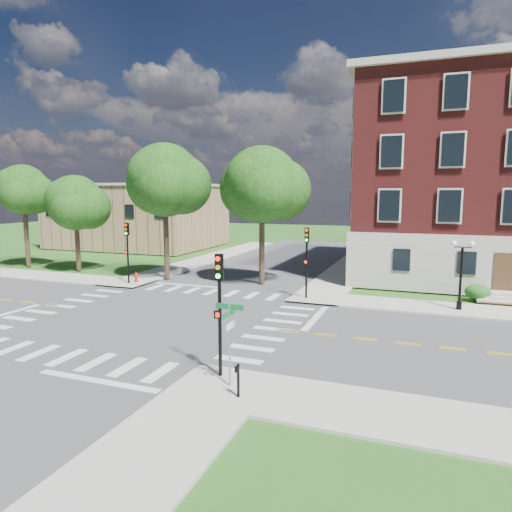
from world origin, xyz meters
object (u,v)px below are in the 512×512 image
(push_button_post, at_px, (238,379))
(fire_hydrant, at_px, (136,278))
(traffic_signal_se, at_px, (219,299))
(street_sign_pole, at_px, (230,328))
(traffic_signal_nw, at_px, (127,245))
(twin_lamp_west, at_px, (461,271))
(traffic_signal_ne, at_px, (307,253))

(push_button_post, height_order, fire_hydrant, push_button_post)
(traffic_signal_se, height_order, fire_hydrant, traffic_signal_se)
(street_sign_pole, distance_m, push_button_post, 1.82)
(traffic_signal_nw, height_order, twin_lamp_west, traffic_signal_nw)
(traffic_signal_ne, relative_size, fire_hydrant, 6.40)
(street_sign_pole, bearing_deg, push_button_post, -50.35)
(fire_hydrant, bearing_deg, push_button_post, -46.16)
(traffic_signal_se, bearing_deg, traffic_signal_ne, 90.87)
(traffic_signal_nw, bearing_deg, twin_lamp_west, 0.67)
(traffic_signal_se, height_order, street_sign_pole, traffic_signal_se)
(traffic_signal_ne, bearing_deg, traffic_signal_nw, -179.87)
(traffic_signal_se, bearing_deg, twin_lamp_west, 57.15)
(traffic_signal_ne, xyz_separation_m, traffic_signal_nw, (-14.40, -0.03, 0.00))
(traffic_signal_se, relative_size, fire_hydrant, 6.40)
(traffic_signal_se, distance_m, push_button_post, 3.15)
(traffic_signal_nw, bearing_deg, push_button_post, -44.49)
(twin_lamp_west, distance_m, push_button_post, 17.97)
(street_sign_pole, relative_size, push_button_post, 2.58)
(traffic_signal_nw, bearing_deg, traffic_signal_se, -44.21)
(traffic_signal_nw, distance_m, push_button_post, 22.57)
(twin_lamp_west, xyz_separation_m, street_sign_pole, (-8.62, -15.22, -0.21))
(traffic_signal_se, xyz_separation_m, twin_lamp_west, (9.36, 14.50, -0.66))
(fire_hydrant, bearing_deg, traffic_signal_ne, -2.96)
(traffic_signal_nw, xyz_separation_m, twin_lamp_west, (23.98, 0.28, -0.66))
(traffic_signal_se, height_order, twin_lamp_west, traffic_signal_se)
(street_sign_pole, bearing_deg, fire_hydrant, 134.03)
(traffic_signal_ne, bearing_deg, fire_hydrant, 177.04)
(traffic_signal_nw, distance_m, twin_lamp_west, 23.99)
(traffic_signal_se, xyz_separation_m, traffic_signal_nw, (-14.62, 14.22, 0.00))
(traffic_signal_se, distance_m, traffic_signal_nw, 20.39)
(traffic_signal_ne, bearing_deg, street_sign_pole, -86.35)
(street_sign_pole, distance_m, fire_hydrant, 21.93)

